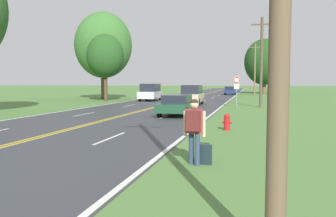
% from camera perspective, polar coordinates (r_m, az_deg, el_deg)
% --- Properties ---
extents(hitchhiker_person, '(0.58, 0.42, 1.71)m').
position_cam_1_polar(hitchhiker_person, '(9.17, 4.21, -2.63)').
color(hitchhiker_person, navy).
rests_on(hitchhiker_person, ground).
extents(suitcase, '(0.38, 0.16, 0.57)m').
position_cam_1_polar(suitcase, '(9.41, 5.89, -7.33)').
color(suitcase, '#19282D').
rests_on(suitcase, ground).
extents(fire_hydrant, '(0.43, 0.27, 0.75)m').
position_cam_1_polar(fire_hydrant, '(16.08, 9.43, -2.11)').
color(fire_hydrant, red).
rests_on(fire_hydrant, ground).
extents(traffic_sign, '(0.60, 0.10, 2.62)m').
position_cam_1_polar(traffic_sign, '(31.18, 10.95, 3.88)').
color(traffic_sign, gray).
rests_on(traffic_sign, ground).
extents(utility_pole_midground, '(1.80, 0.24, 7.59)m').
position_cam_1_polar(utility_pole_midground, '(31.30, 14.76, 7.42)').
color(utility_pole_midground, brown).
rests_on(utility_pole_midground, ground).
extents(utility_pole_far, '(1.80, 0.24, 8.22)m').
position_cam_1_polar(utility_pole_far, '(58.35, 13.77, 6.22)').
color(utility_pole_far, brown).
rests_on(utility_pole_far, ground).
extents(tree_left_verge, '(4.15, 4.15, 7.45)m').
position_cam_1_polar(tree_left_verge, '(40.43, -10.03, 8.30)').
color(tree_left_verge, '#473828').
rests_on(tree_left_verge, ground).
extents(tree_behind_sign, '(7.20, 7.20, 10.94)m').
position_cam_1_polar(tree_behind_sign, '(46.27, -10.33, 9.94)').
color(tree_behind_sign, brown).
rests_on(tree_behind_sign, ground).
extents(tree_right_cluster, '(7.31, 7.31, 10.04)m').
position_cam_1_polar(tree_right_cluster, '(68.02, 15.21, 7.21)').
color(tree_right_cluster, brown).
rests_on(tree_right_cluster, ground).
extents(car_dark_green_sedan_nearest, '(1.90, 4.56, 1.33)m').
position_cam_1_polar(car_dark_green_sedan_nearest, '(22.91, 1.41, 0.65)').
color(car_dark_green_sedan_nearest, black).
rests_on(car_dark_green_sedan_nearest, ground).
extents(car_champagne_van_approaching, '(1.82, 4.29, 1.87)m').
position_cam_1_polar(car_champagne_van_approaching, '(33.41, 3.87, 2.24)').
color(car_champagne_van_approaching, black).
rests_on(car_champagne_van_approaching, ground).
extents(car_silver_suv_mid_near, '(2.07, 4.66, 1.96)m').
position_cam_1_polar(car_silver_suv_mid_near, '(40.85, -2.84, 2.67)').
color(car_silver_suv_mid_near, black).
rests_on(car_silver_suv_mid_near, ground).
extents(car_dark_blue_hatchback_mid_far, '(1.98, 4.28, 1.41)m').
position_cam_1_polar(car_dark_blue_hatchback_mid_far, '(62.17, 9.95, 2.92)').
color(car_dark_blue_hatchback_mid_far, black).
rests_on(car_dark_blue_hatchback_mid_far, ground).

